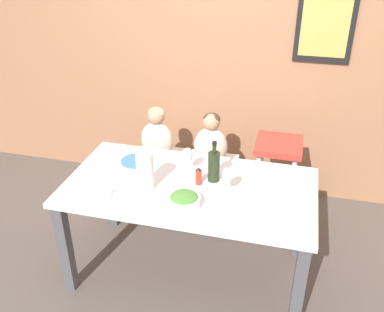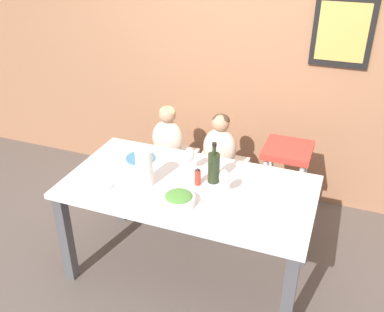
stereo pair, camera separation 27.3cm
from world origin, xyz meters
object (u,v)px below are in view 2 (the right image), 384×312
Objects in this scene: wine_bottle at (214,167)px; paper_towel_roll at (144,168)px; chair_far_left at (169,163)px; chair_right_highchair at (286,166)px; dinner_plate_front_left at (96,187)px; salad_bowl_large at (179,199)px; wine_glass_near at (224,178)px; wine_glass_far at (190,155)px; person_child_left at (168,133)px; chair_far_center at (219,173)px; dinner_plate_back_left at (141,158)px; person_child_center at (220,142)px.

wine_bottle is 0.44m from paper_towel_roll.
chair_right_highchair is at bearing 0.00° from chair_far_left.
chair_far_left is 1.02m from dinner_plate_front_left.
paper_towel_roll is 0.33m from salad_bowl_large.
salad_bowl_large is 0.57m from dinner_plate_front_left.
wine_glass_near is 0.36m from wine_glass_far.
person_child_left is (-0.98, 0.00, 0.10)m from chair_right_highchair.
salad_bowl_large is (-0.11, -0.32, -0.07)m from wine_bottle.
wine_glass_far reaches higher than salad_bowl_large.
wine_bottle is at bearing 25.75° from paper_towel_roll.
chair_far_center is at bearing 72.97° from paper_towel_roll.
wine_glass_near is 1.00× the size of wine_glass_far.
chair_far_center is 1.14m from dinner_plate_front_left.
chair_far_center is 1.69× the size of wine_bottle.
person_child_left reaches higher than dinner_plate_back_left.
dinner_plate_front_left is at bearing -94.63° from chair_far_left.
person_child_left is 2.12× the size of dinner_plate_back_left.
dinner_plate_front_left is (-0.49, -0.40, -0.12)m from wine_glass_far.
chair_right_highchair is (0.53, 0.00, 0.18)m from chair_far_center.
salad_bowl_large reaches higher than dinner_plate_back_left.
chair_far_center is 0.75m from dinner_plate_back_left.
person_child_center is (0.45, 0.00, 0.28)m from chair_far_left.
chair_far_left is at bearing 91.79° from dinner_plate_back_left.
dinner_plate_front_left is (-0.53, -0.96, 0.33)m from chair_far_center.
chair_right_highchair is 2.64× the size of wine_bottle.
wine_glass_near is 0.31m from salad_bowl_large.
wine_glass_near is (-0.27, -0.75, 0.27)m from chair_right_highchair.
wine_bottle is at bearing -76.38° from person_child_center.
person_child_left reaches higher than dinner_plate_front_left.
dinner_plate_back_left is (-0.70, 0.23, -0.12)m from wine_glass_near.
person_child_center is at bearing 72.98° from paper_towel_roll.
wine_glass_near is at bearing -46.64° from person_child_left.
chair_far_left is 1.13m from wine_glass_near.
person_child_left is at bearing 134.04° from wine_bottle.
chair_far_center is 2.29× the size of dinner_plate_front_left.
wine_bottle is at bearing 26.55° from dinner_plate_front_left.
person_child_left reaches higher than chair_right_highchair.
chair_right_highchair is 3.57× the size of dinner_plate_back_left.
wine_bottle is (0.60, -0.62, 0.15)m from person_child_left.
paper_towel_roll reaches higher than person_child_center.
person_child_center reaches higher than salad_bowl_large.
person_child_left is 2.40× the size of wine_glass_near.
chair_right_highchair is at bearing 0.00° from chair_far_center.
person_child_left reaches higher than wine_glass_far.
wine_glass_near reaches higher than chair_far_left.
chair_far_left is at bearing 180.00° from chair_far_center.
dinner_plate_back_left is (-0.40, 0.04, -0.12)m from wine_glass_far.
person_child_left is at bearing 126.11° from wine_glass_far.
wine_glass_far reaches higher than dinner_plate_back_left.
person_child_center is 0.82m from wine_glass_near.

